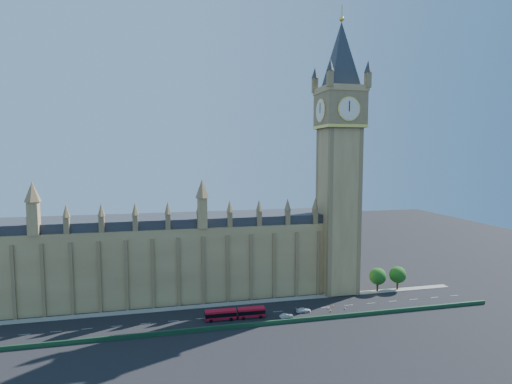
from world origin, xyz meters
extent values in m
plane|color=black|center=(0.00, 0.00, 0.00)|extent=(400.00, 400.00, 0.00)
cube|color=#9D7B4C|center=(-25.00, 22.00, 12.50)|extent=(120.00, 20.00, 25.00)
cube|color=#2D3035|center=(-25.00, 22.00, 26.50)|extent=(120.00, 18.00, 3.00)
cube|color=#9D7B4C|center=(38.00, 14.00, 29.00)|extent=(12.00, 12.00, 58.00)
cube|color=olive|center=(38.00, 14.00, 64.00)|extent=(14.00, 14.00, 12.00)
cylinder|color=silver|center=(38.00, 6.85, 64.00)|extent=(7.20, 0.30, 7.20)
cube|color=#9D7B4C|center=(38.00, 14.00, 71.00)|extent=(14.50, 14.50, 2.00)
pyramid|color=#2D3035|center=(38.00, 14.00, 94.00)|extent=(20.59, 20.59, 22.00)
sphere|color=#F2C64C|center=(38.00, 14.00, 94.80)|extent=(1.80, 1.80, 1.80)
cube|color=#1E4C2D|center=(0.00, -9.00, 0.60)|extent=(160.00, 0.60, 1.20)
cube|color=gray|center=(0.00, 9.50, 0.08)|extent=(160.00, 3.00, 0.16)
cylinder|color=#382619|center=(52.00, 10.00, 2.00)|extent=(0.70, 0.70, 4.00)
sphere|color=#144A13|center=(52.00, 10.00, 5.50)|extent=(6.00, 6.00, 6.00)
sphere|color=#144A13|center=(52.80, 10.30, 6.10)|extent=(4.38, 4.38, 4.38)
cylinder|color=#382619|center=(60.00, 10.00, 2.00)|extent=(0.70, 0.70, 4.00)
sphere|color=#144A13|center=(60.00, 10.00, 5.50)|extent=(6.00, 6.00, 6.00)
sphere|color=#144A13|center=(60.80, 10.30, 6.10)|extent=(4.38, 4.38, 4.38)
cube|color=red|center=(-6.38, -2.52, 1.53)|extent=(9.21, 2.73, 3.05)
cube|color=red|center=(2.88, -2.71, 1.53)|extent=(8.19, 2.71, 3.05)
cube|color=black|center=(-6.38, -2.52, 1.89)|extent=(9.26, 2.78, 1.16)
cube|color=black|center=(2.88, -2.71, 1.89)|extent=(8.24, 2.76, 1.16)
cylinder|color=black|center=(-2.00, -2.61, 1.37)|extent=(0.86, 2.46, 2.44)
cylinder|color=black|center=(-9.33, -3.73, 0.51)|extent=(1.02, 0.33, 1.02)
cylinder|color=black|center=(-9.28, -1.19, 0.51)|extent=(1.02, 0.33, 1.02)
cylinder|color=black|center=(-3.47, -3.85, 0.51)|extent=(1.02, 0.33, 1.02)
cylinder|color=black|center=(-3.42, -1.31, 0.51)|extent=(1.02, 0.33, 1.02)
cylinder|color=black|center=(0.25, -3.93, 0.51)|extent=(1.02, 0.33, 1.02)
cylinder|color=black|center=(0.31, -1.39, 0.51)|extent=(1.02, 0.33, 1.02)
cylinder|color=black|center=(5.46, -4.04, 0.51)|extent=(1.02, 0.33, 1.02)
cylinder|color=black|center=(5.51, -1.49, 0.51)|extent=(1.02, 0.33, 1.02)
imported|color=#3C3F43|center=(2.84, -2.33, 0.71)|extent=(4.16, 1.69, 1.41)
imported|color=#A0A4A8|center=(13.14, -5.34, 0.67)|extent=(4.20, 1.94, 1.33)
imported|color=silver|center=(19.58, -2.34, 0.68)|extent=(4.88, 2.36, 1.37)
cube|color=black|center=(27.95, -3.98, 0.02)|extent=(0.48, 0.48, 0.04)
cone|color=#F3420C|center=(27.95, -3.98, 0.36)|extent=(0.53, 0.53, 0.72)
cylinder|color=white|center=(27.95, -3.98, 0.46)|extent=(0.35, 0.35, 0.12)
cube|color=black|center=(30.49, -0.28, 0.02)|extent=(0.47, 0.47, 0.04)
cone|color=#FF420D|center=(30.49, -0.28, 0.31)|extent=(0.52, 0.52, 0.63)
cylinder|color=white|center=(30.49, -0.28, 0.40)|extent=(0.30, 0.30, 0.11)
cube|color=black|center=(33.22, -3.21, 0.02)|extent=(0.53, 0.53, 0.04)
cone|color=orange|center=(33.22, -3.21, 0.35)|extent=(0.58, 0.58, 0.70)
cylinder|color=white|center=(33.22, -3.21, 0.45)|extent=(0.34, 0.34, 0.12)
cube|color=black|center=(28.19, -1.81, 0.02)|extent=(0.42, 0.42, 0.04)
cone|color=#D5640B|center=(28.19, -1.81, 0.32)|extent=(0.47, 0.47, 0.64)
cylinder|color=white|center=(28.19, -1.81, 0.41)|extent=(0.31, 0.31, 0.11)
camera|label=1|loc=(-21.55, -116.20, 48.82)|focal=28.00mm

